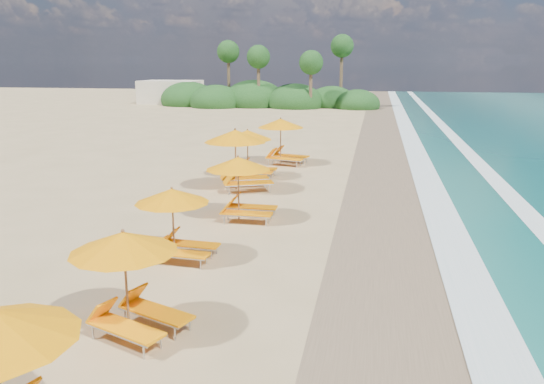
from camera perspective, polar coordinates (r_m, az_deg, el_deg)
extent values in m
plane|color=tan|center=(17.38, 0.00, -3.85)|extent=(160.00, 160.00, 0.00)
cube|color=#8E7355|center=(17.11, 13.31, -4.49)|extent=(4.00, 160.00, 0.01)
cube|color=white|center=(17.25, 18.31, -4.60)|extent=(1.20, 160.00, 0.01)
cylinder|color=olive|center=(11.07, -15.13, -9.24)|extent=(0.05, 0.05, 2.03)
cone|color=#FF9305|center=(10.78, -15.41, -5.10)|extent=(2.71, 2.71, 0.41)
sphere|color=olive|center=(10.71, -15.49, -3.95)|extent=(0.07, 0.07, 0.07)
cylinder|color=olive|center=(14.73, -10.38, -3.41)|extent=(0.05, 0.05, 1.93)
cone|color=#FF9305|center=(14.52, -10.51, -0.39)|extent=(2.09, 2.09, 0.39)
sphere|color=olive|center=(14.47, -10.55, 0.43)|extent=(0.07, 0.07, 0.07)
cylinder|color=olive|center=(18.13, -3.56, 0.33)|extent=(0.05, 0.05, 2.11)
cone|color=#FF9305|center=(17.95, -3.60, 3.05)|extent=(2.18, 2.18, 0.42)
sphere|color=olive|center=(17.90, -3.61, 3.79)|extent=(0.08, 0.08, 0.08)
cylinder|color=olive|center=(22.19, -3.86, 3.30)|extent=(0.06, 0.06, 2.48)
cone|color=#FF9305|center=(22.03, -3.90, 5.93)|extent=(3.33, 3.33, 0.50)
sphere|color=olive|center=(21.99, -3.91, 6.64)|extent=(0.09, 0.09, 0.09)
cylinder|color=olive|center=(24.72, -2.58, 4.00)|extent=(0.05, 0.05, 2.15)
cone|color=#FF9305|center=(24.59, -2.60, 6.05)|extent=(2.27, 2.27, 0.43)
sphere|color=olive|center=(24.56, -2.61, 6.60)|extent=(0.08, 0.08, 0.08)
cylinder|color=olive|center=(28.00, 0.91, 5.33)|extent=(0.06, 0.06, 2.31)
cone|color=#FF9305|center=(27.88, 0.92, 7.28)|extent=(2.85, 2.85, 0.46)
sphere|color=olive|center=(27.85, 0.92, 7.80)|extent=(0.08, 0.08, 0.08)
ellipsoid|color=#163D14|center=(62.11, 2.44, 9.46)|extent=(6.40, 6.40, 4.16)
ellipsoid|color=#163D14|center=(64.01, -1.92, 9.67)|extent=(7.20, 7.20, 4.68)
ellipsoid|color=#163D14|center=(63.10, -5.92, 9.44)|extent=(6.00, 6.00, 3.90)
ellipsoid|color=#163D14|center=(63.65, 6.33, 9.43)|extent=(5.60, 5.60, 3.64)
ellipsoid|color=#163D14|center=(66.24, -8.78, 9.60)|extent=(6.60, 6.60, 4.29)
ellipsoid|color=#163D14|center=(61.49, 8.99, 9.14)|extent=(5.00, 5.00, 3.25)
cylinder|color=brown|center=(59.75, 4.10, 11.07)|extent=(0.36, 0.36, 5.00)
sphere|color=#163D14|center=(59.69, 4.15, 13.47)|extent=(2.60, 2.60, 2.60)
cylinder|color=brown|center=(61.73, -1.43, 11.47)|extent=(0.36, 0.36, 5.60)
sphere|color=#163D14|center=(61.68, -1.44, 14.07)|extent=(2.60, 2.60, 2.60)
cylinder|color=brown|center=(64.61, -4.58, 11.80)|extent=(0.36, 0.36, 6.20)
sphere|color=#163D14|center=(64.58, -4.64, 14.55)|extent=(2.60, 2.60, 2.60)
cylinder|color=brown|center=(63.43, 7.31, 11.97)|extent=(0.36, 0.36, 6.80)
sphere|color=#163D14|center=(63.42, 7.41, 15.04)|extent=(2.60, 2.60, 2.60)
cube|color=beige|center=(69.11, -10.62, 10.32)|extent=(7.00, 5.00, 2.80)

